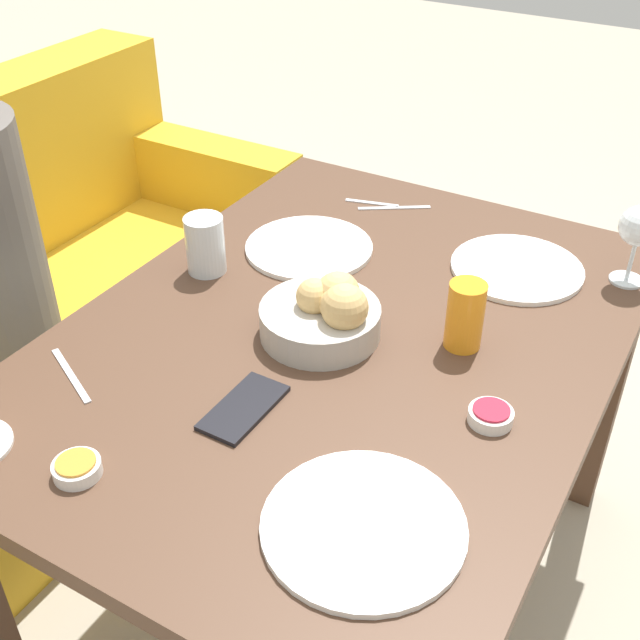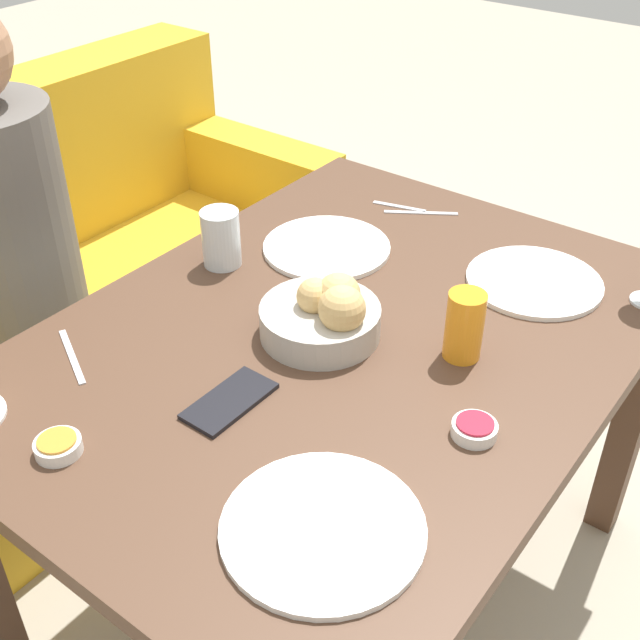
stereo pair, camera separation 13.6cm
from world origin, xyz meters
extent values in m
plane|color=#A89E89|center=(0.00, 0.00, 0.00)|extent=(10.00, 10.00, 0.00)
cube|color=#4C3323|center=(0.00, 0.00, 0.69)|extent=(1.21, 0.89, 0.03)
cube|color=#4C3323|center=(0.55, -0.39, 0.34)|extent=(0.06, 0.06, 0.67)
cube|color=#4C3323|center=(0.55, 0.39, 0.34)|extent=(0.06, 0.06, 0.67)
cube|color=gold|center=(0.74, 0.92, 0.31)|extent=(0.14, 0.70, 0.61)
cube|color=#23232D|center=(-0.12, 0.81, 0.21)|extent=(0.29, 0.39, 0.41)
cylinder|color=#B2ADA3|center=(-0.02, 0.03, 0.74)|extent=(0.21, 0.21, 0.05)
sphere|color=tan|center=(0.00, 0.01, 0.79)|extent=(0.08, 0.08, 0.08)
sphere|color=tan|center=(-0.02, 0.04, 0.78)|extent=(0.06, 0.06, 0.06)
sphere|color=tan|center=(-0.03, -0.02, 0.79)|extent=(0.08, 0.08, 0.08)
sphere|color=tan|center=(-0.02, -0.01, 0.78)|extent=(0.06, 0.06, 0.06)
cylinder|color=white|center=(-0.36, -0.23, 0.71)|extent=(0.27, 0.27, 0.01)
cylinder|color=white|center=(0.35, -0.20, 0.71)|extent=(0.25, 0.25, 0.01)
cylinder|color=white|center=(0.22, 0.19, 0.71)|extent=(0.26, 0.26, 0.01)
cylinder|color=orange|center=(0.07, -0.19, 0.77)|extent=(0.06, 0.06, 0.12)
cylinder|color=silver|center=(0.05, 0.32, 0.77)|extent=(0.07, 0.07, 0.11)
cylinder|color=silver|center=(0.42, -0.39, 0.71)|extent=(0.06, 0.06, 0.00)
cylinder|color=silver|center=(0.42, -0.39, 0.75)|extent=(0.01, 0.01, 0.07)
sphere|color=silver|center=(0.42, -0.39, 0.83)|extent=(0.08, 0.08, 0.08)
cylinder|color=white|center=(-0.09, -0.30, 0.72)|extent=(0.07, 0.07, 0.02)
cylinder|color=#A3192D|center=(-0.09, -0.30, 0.73)|extent=(0.06, 0.06, 0.00)
cylinder|color=white|center=(-0.48, 0.15, 0.72)|extent=(0.07, 0.07, 0.02)
cylinder|color=#C67F28|center=(-0.48, 0.15, 0.73)|extent=(0.06, 0.06, 0.00)
cube|color=#B7B7BC|center=(-0.32, 0.32, 0.71)|extent=(0.08, 0.15, 0.00)
cube|color=#B7B7BC|center=(0.47, 0.12, 0.71)|extent=(0.10, 0.14, 0.00)
cube|color=#B7B7BC|center=(0.46, 0.18, 0.71)|extent=(0.04, 0.12, 0.00)
cube|color=black|center=(-0.25, 0.03, 0.71)|extent=(0.15, 0.08, 0.01)
camera|label=1|loc=(-0.99, -0.53, 1.52)|focal=45.00mm
camera|label=2|loc=(-0.91, -0.64, 1.52)|focal=45.00mm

